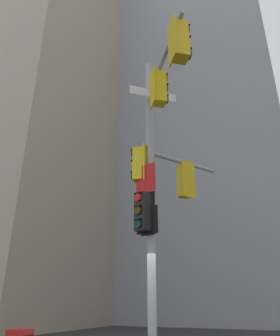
% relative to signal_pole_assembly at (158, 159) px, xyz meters
% --- Properties ---
extents(building_tower_left, '(15.11, 15.11, 35.29)m').
position_rel_signal_pole_assembly_xyz_m(building_tower_left, '(-16.07, 11.08, 12.68)').
color(building_tower_left, tan).
rests_on(building_tower_left, ground).
extents(building_mid_block, '(15.80, 15.80, 51.14)m').
position_rel_signal_pole_assembly_xyz_m(building_mid_block, '(-3.86, 21.34, 20.61)').
color(building_mid_block, '#9399A3').
rests_on(building_mid_block, ground).
extents(signal_pole_assembly, '(2.50, 4.75, 8.51)m').
position_rel_signal_pole_assembly_xyz_m(signal_pole_assembly, '(0.00, 0.00, 0.00)').
color(signal_pole_assembly, '#9EA0A3').
rests_on(signal_pole_assembly, ground).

